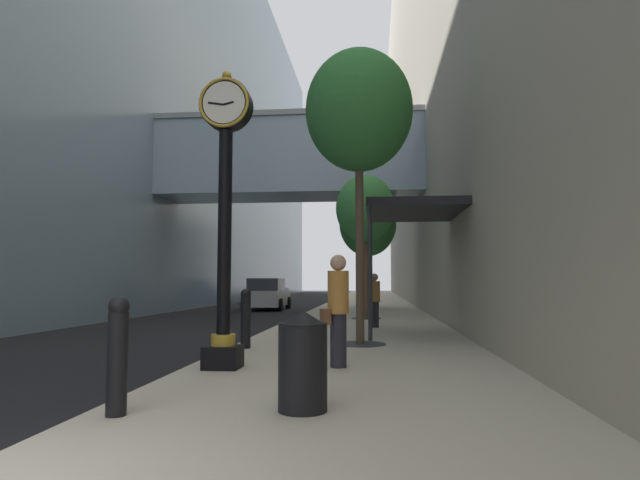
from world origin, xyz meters
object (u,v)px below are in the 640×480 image
Objects in this scene: street_tree_mid_far at (368,224)px; trash_bin at (303,359)px; bollard_third at (246,317)px; pedestrian_walking at (338,307)px; street_clock at (225,202)px; bollard_nearest at (118,353)px; street_tree_mid_near at (365,209)px; car_blue_near at (270,291)px; pedestrian_by_clock at (374,299)px; car_silver_mid at (267,295)px; street_tree_near at (359,112)px.

trash_bin is at bearing -91.16° from street_tree_mid_far.
bollard_third is 0.68× the size of pedestrian_walking.
street_clock is 3.21m from bollard_third.
bollard_nearest is at bearing -121.82° from pedestrian_walking.
street_tree_mid_near is 1.28× the size of car_blue_near.
street_clock is at bearing -107.09° from pedestrian_by_clock.
trash_bin is (-0.45, -22.11, -3.79)m from street_tree_mid_far.
street_clock is at bearing -80.58° from car_silver_mid.
bollard_third is 1.15× the size of trash_bin.
street_tree_mid_far is 1.44× the size of car_silver_mid.
pedestrian_walking is 7.46m from pedestrian_by_clock.
street_clock is 4.70m from street_tree_near.
trash_bin is 0.59× the size of pedestrian_walking.
street_clock is 29.16m from car_blue_near.
street_tree_near is at bearing 70.19° from bollard_nearest.
pedestrian_by_clock reaches higher than car_silver_mid.
bollard_nearest and bollard_third have the same top height.
bollard_third is 0.29× the size of car_silver_mid.
street_tree_near is (2.31, 0.90, 4.50)m from bollard_third.
pedestrian_walking is 0.43× the size of car_blue_near.
pedestrian_by_clock reaches higher than trash_bin.
street_tree_mid_far is 3.38× the size of pedestrian_walking.
bollard_third is at bearing -104.47° from street_tree_mid_near.
bollard_nearest reaches higher than trash_bin.
street_tree_mid_near reaches higher than bollard_third.
pedestrian_by_clock is 22.18m from car_blue_near.
street_tree_mid_near is 2.97× the size of pedestrian_walking.
pedestrian_walking reaches higher than car_silver_mid.
bollard_third is 17.54m from street_tree_mid_far.
street_tree_mid_near reaches higher than trash_bin.
street_clock reaches higher than car_blue_near.
trash_bin is 0.66× the size of pedestrian_by_clock.
bollard_third is at bearing -116.65° from pedestrian_by_clock.
pedestrian_by_clock is (2.37, 7.72, -1.80)m from street_clock.
bollard_nearest is at bearing -81.65° from car_blue_near.
trash_bin is (-0.45, -14.07, -3.48)m from street_tree_mid_near.
street_tree_near is 17.52m from car_silver_mid.
pedestrian_by_clock is at bearing 72.91° from street_clock.
street_tree_near is 1.58× the size of car_blue_near.
car_blue_near is (-6.69, 28.39, -0.29)m from pedestrian_walking.
car_silver_mid is (-2.99, 22.50, 0.03)m from bollard_nearest.
trash_bin is at bearing 11.58° from bollard_nearest.
street_tree_mid_near is at bearing -90.00° from street_tree_mid_far.
car_blue_near is at bearing 105.40° from street_tree_near.
bollard_third is 17.26m from car_silver_mid.
car_blue_near is at bearing 99.69° from street_clock.
street_clock is 1.16× the size of car_blue_near.
street_tree_mid_near is 18.88m from car_blue_near.
bollard_third is 0.23× the size of street_tree_mid_near.
pedestrian_walking reaches higher than bollard_nearest.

